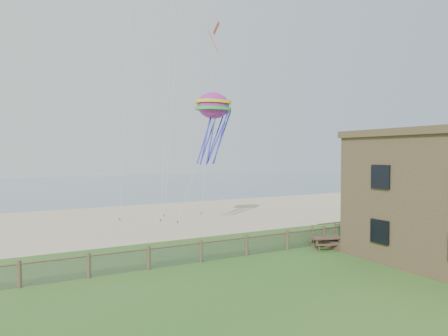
{
  "coord_description": "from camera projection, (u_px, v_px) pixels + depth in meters",
  "views": [
    {
      "loc": [
        -12.31,
        -14.0,
        6.04
      ],
      "look_at": [
        -0.45,
        8.0,
        5.16
      ],
      "focal_mm": 32.0,
      "sensor_mm": 36.0,
      "label": 1
    }
  ],
  "objects": [
    {
      "name": "chainlink_fence",
      "position": [
        247.0,
        247.0,
        23.62
      ],
      "size": [
        36.2,
        0.2,
        1.25
      ],
      "primitive_type": null,
      "color": "#4C3D2B",
      "rests_on": "ground"
    },
    {
      "name": "octopus_kite",
      "position": [
        213.0,
        126.0,
        32.69
      ],
      "size": [
        3.57,
        2.87,
        6.49
      ],
      "primitive_type": null,
      "rotation": [
        0.0,
        0.0,
        0.22
      ],
      "color": "#FF2E28"
    },
    {
      "name": "sand_beach",
      "position": [
        158.0,
        218.0,
        37.72
      ],
      "size": [
        72.0,
        20.0,
        0.02
      ],
      "primitive_type": "cube",
      "color": "#C4AF8E",
      "rests_on": "ground"
    },
    {
      "name": "kite_red",
      "position": [
        216.0,
        35.0,
        35.32
      ],
      "size": [
        1.93,
        1.79,
        2.33
      ],
      "primitive_type": null,
      "rotation": [
        0.44,
        0.0,
        0.99
      ],
      "color": "#DA4D26"
    },
    {
      "name": "ocean",
      "position": [
        83.0,
        185.0,
        76.43
      ],
      "size": [
        160.0,
        68.0,
        0.02
      ],
      "primitive_type": "cube",
      "color": "slate",
      "rests_on": "ground"
    },
    {
      "name": "picnic_table",
      "position": [
        327.0,
        243.0,
        25.28
      ],
      "size": [
        2.26,
        1.97,
        0.8
      ],
      "primitive_type": null,
      "rotation": [
        0.0,
        0.0,
        -0.33
      ],
      "color": "#51392E",
      "rests_on": "ground"
    },
    {
      "name": "ground",
      "position": [
        315.0,
        285.0,
        18.37
      ],
      "size": [
        160.0,
        160.0,
        0.0
      ],
      "primitive_type": "plane",
      "color": "#285D20",
      "rests_on": "ground"
    },
    {
      "name": "motel_deck",
      "position": [
        407.0,
        234.0,
        28.92
      ],
      "size": [
        15.0,
        2.0,
        0.5
      ],
      "primitive_type": "cube",
      "color": "#51392E",
      "rests_on": "ground"
    }
  ]
}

